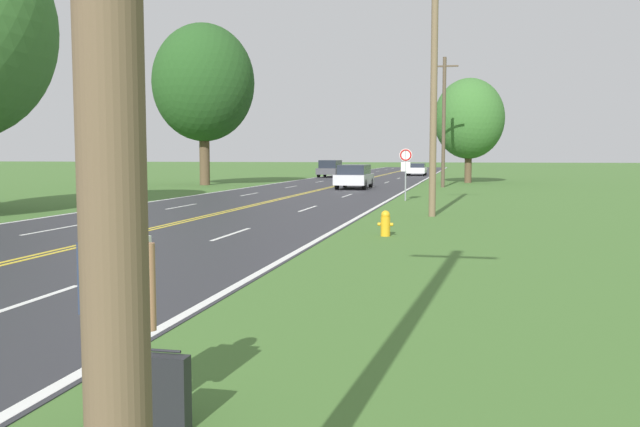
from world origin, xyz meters
TOP-DOWN VIEW (x-y plane):
  - hitchhiker_person at (6.34, 3.84)m, footprint 0.62×0.44m
  - suitcase at (6.73, 3.86)m, footprint 0.37×0.15m
  - fire_hydrant at (6.88, 17.03)m, footprint 0.41×0.25m
  - traffic_sign at (6.12, 31.21)m, footprint 0.60×0.10m
  - utility_pole_midground at (7.79, 23.24)m, footprint 1.80×0.24m
  - utility_pole_far at (7.35, 45.25)m, footprint 1.80×0.24m
  - tree_behind_sign at (-9.62, 45.11)m, footprint 7.27×7.27m
  - tree_mid_treeline at (8.99, 53.31)m, footprint 5.42×5.42m
  - car_silver_suv_approaching at (1.83, 42.21)m, footprint 1.98×4.73m
  - car_dark_grey_van_mid_near at (-4.25, 64.33)m, footprint 1.98×4.52m
  - car_white_sedan_mid_far at (3.64, 71.52)m, footprint 1.97×4.73m

SIDE VIEW (x-z plane):
  - suitcase at x=6.73m, z-range -0.02..0.63m
  - fire_hydrant at x=6.88m, z-range 0.01..0.70m
  - car_white_sedan_mid_far at x=3.64m, z-range 0.04..1.32m
  - car_silver_suv_approaching at x=1.83m, z-range 0.06..1.60m
  - car_dark_grey_van_mid_near at x=-4.25m, z-range 0.05..1.71m
  - hitchhiker_person at x=6.34m, z-range 0.20..2.02m
  - traffic_sign at x=6.12m, z-range 0.62..3.09m
  - utility_pole_far at x=7.35m, z-range 0.15..8.79m
  - tree_mid_treeline at x=8.99m, z-range 0.92..9.03m
  - utility_pole_midground at x=7.79m, z-range 0.16..9.90m
  - tree_behind_sign at x=-9.62m, z-range 1.55..13.06m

